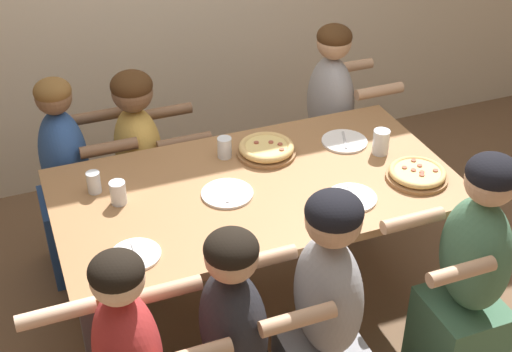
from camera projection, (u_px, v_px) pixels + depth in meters
ground_plane at (256, 313)px, 3.67m from camera, size 18.00×18.00×0.00m
dining_table at (256, 201)px, 3.28m from camera, size 1.81×0.97×0.80m
pizza_board_main at (266, 149)px, 3.43m from camera, size 0.29×0.29×0.06m
pizza_board_second at (417, 174)px, 3.26m from camera, size 0.29×0.29×0.05m
empty_plate_a at (352, 198)px, 3.13m from camera, size 0.22×0.22×0.02m
empty_plate_b at (136, 255)px, 2.81m from camera, size 0.20×0.20×0.02m
empty_plate_c at (227, 193)px, 3.16m from camera, size 0.23×0.23×0.02m
empty_plate_d at (344, 141)px, 3.54m from camera, size 0.23×0.23×0.02m
drinking_glass_a at (118, 193)px, 3.08m from camera, size 0.07×0.07×0.11m
drinking_glass_b at (341, 213)px, 2.96m from camera, size 0.08×0.08×0.12m
drinking_glass_c at (381, 143)px, 3.43m from camera, size 0.08×0.08×0.12m
drinking_glass_d at (94, 184)px, 3.16m from camera, size 0.06×0.06×0.10m
drinking_glass_e at (225, 149)px, 3.41m from camera, size 0.07×0.07×0.10m
diner_far_right at (329, 131)px, 4.13m from camera, size 0.51×0.40×1.20m
diner_near_center at (325, 328)px, 2.81m from camera, size 0.51×0.40×1.20m
diner_near_right at (468, 286)px, 3.01m from camera, size 0.51×0.40×1.21m
diner_far_left at (70, 189)px, 3.70m from camera, size 0.51×0.40×1.15m
diner_far_midleft at (141, 174)px, 3.81m from camera, size 0.51×0.40×1.12m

